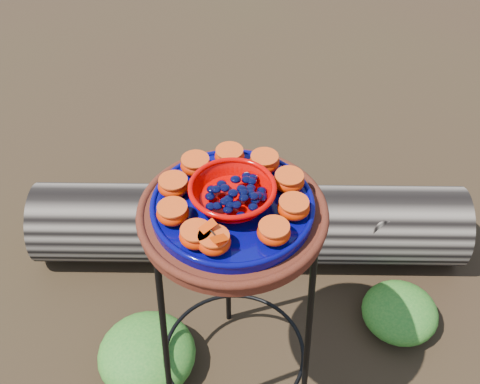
{
  "coord_description": "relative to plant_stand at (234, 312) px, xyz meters",
  "views": [
    {
      "loc": [
        -0.07,
        -0.92,
        1.68
      ],
      "look_at": [
        0.02,
        0.0,
        0.79
      ],
      "focal_mm": 45.0,
      "sensor_mm": 36.0,
      "label": 1
    }
  ],
  "objects": [
    {
      "name": "plant_stand",
      "position": [
        0.0,
        0.0,
        0.0
      ],
      "size": [
        0.44,
        0.44,
        0.7
      ],
      "primitive_type": null,
      "color": "black",
      "rests_on": "ground"
    },
    {
      "name": "ground",
      "position": [
        0.0,
        0.0,
        -0.35
      ],
      "size": [
        60.0,
        60.0,
        0.0
      ],
      "primitive_type": "plane",
      "color": "black"
    },
    {
      "name": "foliage_back",
      "position": [
        -0.2,
        0.58,
        -0.27
      ],
      "size": [
        0.32,
        0.32,
        0.16
      ],
      "primitive_type": "ellipsoid",
      "color": "#1C611B",
      "rests_on": "ground"
    },
    {
      "name": "orange_half_8",
      "position": [
        -0.13,
        -0.04,
        0.43
      ],
      "size": [
        0.07,
        0.07,
        0.04
      ],
      "primitive_type": "ellipsoid",
      "color": "#C40A00",
      "rests_on": "cobalt_plate"
    },
    {
      "name": "foliage_left",
      "position": [
        -0.26,
        0.07,
        -0.28
      ],
      "size": [
        0.3,
        0.3,
        0.15
      ],
      "primitive_type": "ellipsoid",
      "color": "#1C611B",
      "rests_on": "ground"
    },
    {
      "name": "orange_half_9",
      "position": [
        -0.08,
        -0.11,
        0.43
      ],
      "size": [
        0.07,
        0.07,
        0.04
      ],
      "primitive_type": "ellipsoid",
      "color": "#C40A00",
      "rests_on": "cobalt_plate"
    },
    {
      "name": "glass_gems",
      "position": [
        0.0,
        0.0,
        0.47
      ],
      "size": [
        0.14,
        0.14,
        0.02
      ],
      "primitive_type": null,
      "color": "black",
      "rests_on": "red_bowl"
    },
    {
      "name": "driftwood_log",
      "position": [
        0.1,
        0.51,
        -0.21
      ],
      "size": [
        1.52,
        0.55,
        0.28
      ],
      "primitive_type": null,
      "rotation": [
        0.0,
        0.0,
        -0.11
      ],
      "color": "black",
      "rests_on": "ground"
    },
    {
      "name": "orange_half_4",
      "position": [
        0.08,
        0.11,
        0.43
      ],
      "size": [
        0.07,
        0.07,
        0.04
      ],
      "primitive_type": "ellipsoid",
      "color": "#C40A00",
      "rests_on": "cobalt_plate"
    },
    {
      "name": "orange_half_6",
      "position": [
        -0.07,
        0.11,
        0.43
      ],
      "size": [
        0.07,
        0.07,
        0.04
      ],
      "primitive_type": "ellipsoid",
      "color": "#C40A00",
      "rests_on": "cobalt_plate"
    },
    {
      "name": "foliage_right",
      "position": [
        0.55,
        0.15,
        -0.29
      ],
      "size": [
        0.25,
        0.25,
        0.12
      ],
      "primitive_type": "ellipsoid",
      "color": "#1C611B",
      "rests_on": "ground"
    },
    {
      "name": "red_bowl",
      "position": [
        0.0,
        0.0,
        0.43
      ],
      "size": [
        0.18,
        0.18,
        0.05
      ],
      "primitive_type": null,
      "color": "#C90200",
      "rests_on": "cobalt_plate"
    },
    {
      "name": "orange_half_1",
      "position": [
        0.07,
        -0.11,
        0.43
      ],
      "size": [
        0.07,
        0.07,
        0.04
      ],
      "primitive_type": "ellipsoid",
      "color": "#C40A00",
      "rests_on": "cobalt_plate"
    },
    {
      "name": "cobalt_plate",
      "position": [
        0.0,
        0.0,
        0.4
      ],
      "size": [
        0.36,
        0.36,
        0.02
      ],
      "primitive_type": "cylinder",
      "color": "#04093B",
      "rests_on": "terracotta_saucer"
    },
    {
      "name": "butterfly",
      "position": [
        -0.05,
        -0.12,
        0.45
      ],
      "size": [
        0.09,
        0.08,
        0.01
      ],
      "primitive_type": null,
      "rotation": [
        0.0,
        0.0,
        0.52
      ],
      "color": "red",
      "rests_on": "orange_half_0"
    },
    {
      "name": "orange_half_2",
      "position": [
        0.13,
        -0.05,
        0.43
      ],
      "size": [
        0.07,
        0.07,
        0.04
      ],
      "primitive_type": "ellipsoid",
      "color": "#C40A00",
      "rests_on": "cobalt_plate"
    },
    {
      "name": "orange_half_7",
      "position": [
        -0.13,
        0.05,
        0.43
      ],
      "size": [
        0.07,
        0.07,
        0.04
      ],
      "primitive_type": "ellipsoid",
      "color": "#C40A00",
      "rests_on": "cobalt_plate"
    },
    {
      "name": "orange_half_5",
      "position": [
        0.0,
        0.13,
        0.43
      ],
      "size": [
        0.07,
        0.07,
        0.04
      ],
      "primitive_type": "ellipsoid",
      "color": "#C40A00",
      "rests_on": "cobalt_plate"
    },
    {
      "name": "orange_half_3",
      "position": [
        0.13,
        0.04,
        0.43
      ],
      "size": [
        0.07,
        0.07,
        0.04
      ],
      "primitive_type": "ellipsoid",
      "color": "#C40A00",
      "rests_on": "cobalt_plate"
    },
    {
      "name": "terracotta_saucer",
      "position": [
        0.0,
        0.0,
        0.37
      ],
      "size": [
        0.42,
        0.42,
        0.03
      ],
      "primitive_type": "cylinder",
      "color": "#421507",
      "rests_on": "plant_stand"
    },
    {
      "name": "orange_half_0",
      "position": [
        -0.05,
        -0.12,
        0.43
      ],
      "size": [
        0.07,
        0.07,
        0.04
      ],
      "primitive_type": "ellipsoid",
      "color": "#C40A00",
      "rests_on": "cobalt_plate"
    }
  ]
}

